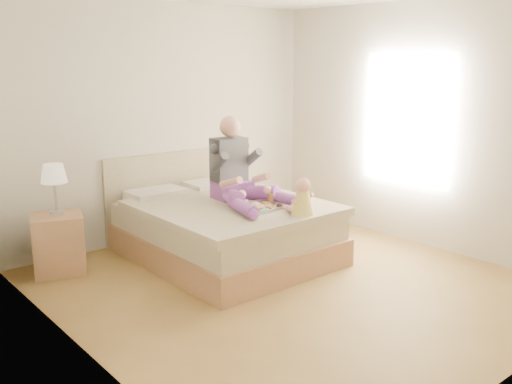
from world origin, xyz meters
TOP-DOWN VIEW (x-y plane):
  - room at (0.08, 0.01)m, footprint 4.02×4.22m
  - bed at (0.00, 1.08)m, footprint 1.70×2.18m
  - nightstand at (-1.53, 1.70)m, footprint 0.59×0.56m
  - lamp at (-1.52, 1.71)m, footprint 0.24×0.24m
  - adult at (0.15, 0.96)m, footprint 0.76×1.10m
  - tray at (0.10, 0.53)m, footprint 0.45×0.36m
  - baby at (0.26, 0.12)m, footprint 0.24×0.32m

SIDE VIEW (x-z plane):
  - nightstand at x=-1.53m, z-range 0.00..0.59m
  - bed at x=0.00m, z-range -0.18..0.82m
  - tray at x=0.10m, z-range 0.58..0.70m
  - baby at x=0.26m, z-range 0.58..0.94m
  - adult at x=0.15m, z-range 0.42..1.32m
  - lamp at x=-1.52m, z-range 0.72..1.22m
  - room at x=0.08m, z-range 0.15..2.87m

